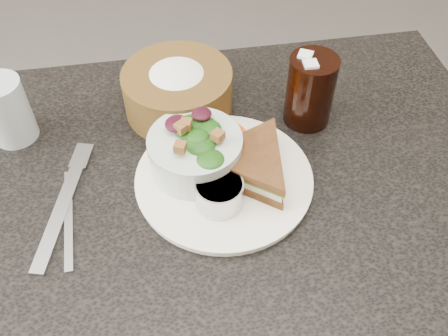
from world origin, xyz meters
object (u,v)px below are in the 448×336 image
at_px(dinner_plate, 224,179).
at_px(bread_basket, 177,85).
at_px(dining_table, 199,317).
at_px(salad_bowl, 195,147).
at_px(water_glass, 7,110).
at_px(dressing_ramekin, 219,193).
at_px(sandwich, 250,163).
at_px(cola_glass, 311,88).

relative_size(dinner_plate, bread_basket, 1.44).
distance_m(dining_table, dinner_plate, 0.39).
bearing_deg(salad_bowl, dinner_plate, -36.85).
relative_size(salad_bowl, bread_basket, 0.76).
bearing_deg(water_glass, bread_basket, 4.35).
xyz_separation_m(dining_table, dressing_ramekin, (0.04, -0.02, 0.41)).
bearing_deg(water_glass, dining_table, -35.24).
xyz_separation_m(dining_table, bread_basket, (0.01, 0.20, 0.43)).
distance_m(sandwich, bread_basket, 0.19).
xyz_separation_m(sandwich, water_glass, (-0.35, 0.15, 0.02)).
bearing_deg(bread_basket, salad_bowl, -85.87).
height_order(salad_bowl, water_glass, water_glass).
xyz_separation_m(sandwich, salad_bowl, (-0.07, 0.03, 0.02)).
bearing_deg(sandwich, dinner_plate, -142.93).
distance_m(dinner_plate, dressing_ramekin, 0.05).
bearing_deg(sandwich, cola_glass, 80.93).
height_order(dinner_plate, sandwich, sandwich).
height_order(sandwich, dressing_ramekin, sandwich).
bearing_deg(cola_glass, dressing_ramekin, -137.27).
distance_m(salad_bowl, water_glass, 0.30).
xyz_separation_m(sandwich, bread_basket, (-0.09, 0.17, 0.02)).
relative_size(sandwich, water_glass, 1.56).
xyz_separation_m(sandwich, dressing_ramekin, (-0.05, -0.04, -0.00)).
bearing_deg(bread_basket, sandwich, -63.41).
bearing_deg(dining_table, bread_basket, 87.57).
bearing_deg(dinner_plate, water_glass, 154.12).
bearing_deg(dressing_ramekin, salad_bowl, 107.57).
bearing_deg(salad_bowl, bread_basket, 94.13).
bearing_deg(dining_table, dinner_plate, 27.57).
relative_size(dining_table, salad_bowl, 7.40).
xyz_separation_m(dinner_plate, dressing_ramekin, (-0.01, -0.04, 0.03)).
xyz_separation_m(dinner_plate, water_glass, (-0.31, 0.15, 0.05)).
bearing_deg(sandwich, bread_basket, 153.94).
xyz_separation_m(dining_table, sandwich, (0.09, 0.03, 0.41)).
height_order(sandwich, water_glass, water_glass).
distance_m(sandwich, water_glass, 0.38).
height_order(sandwich, cola_glass, cola_glass).
bearing_deg(salad_bowl, cola_glass, 23.52).
relative_size(dinner_plate, cola_glass, 1.97).
xyz_separation_m(dinner_plate, bread_basket, (-0.05, 0.17, 0.04)).
height_order(dining_table, cola_glass, cola_glass).
bearing_deg(dressing_ramekin, water_glass, 146.57).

